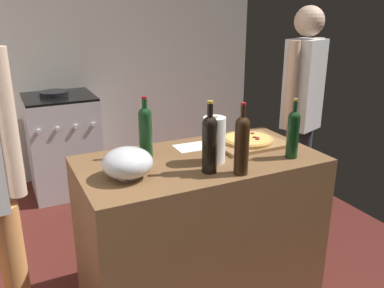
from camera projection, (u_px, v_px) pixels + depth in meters
ground_plane at (129, 244)px, 3.03m from camera, size 3.87×3.59×0.02m
kitchen_wall_rear at (73, 45)px, 3.92m from camera, size 3.87×0.10×2.60m
counter at (200, 230)px, 2.35m from camera, size 1.30×0.69×0.89m
cutting_board at (248, 143)px, 2.42m from camera, size 0.40×0.32×0.02m
pizza at (248, 139)px, 2.41m from camera, size 0.30×0.30×0.03m
mixing_bowl at (127, 163)px, 1.93m from camera, size 0.24×0.24×0.15m
paper_towel_roll at (214, 140)px, 2.11m from camera, size 0.12×0.12×0.25m
wine_bottle_clear at (210, 142)px, 1.97m from camera, size 0.08×0.08×0.36m
wine_bottle_green at (145, 130)px, 2.17m from camera, size 0.07×0.07×0.34m
wine_bottle_dark at (242, 143)px, 1.95m from camera, size 0.07×0.07×0.36m
wine_bottle_amber at (293, 132)px, 2.17m from camera, size 0.06×0.06×0.32m
recipe_sheet at (193, 147)px, 2.37m from camera, size 0.21×0.16×0.00m
stove at (63, 144)px, 3.75m from camera, size 0.60×0.61×0.95m
person_in_red at (301, 109)px, 2.90m from camera, size 0.38×0.27×1.67m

